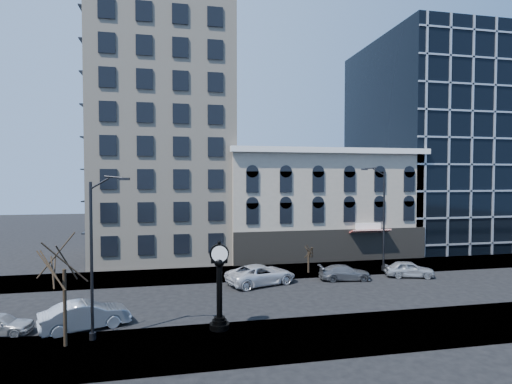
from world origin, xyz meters
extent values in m
plane|color=black|center=(0.00, 0.00, 0.00)|extent=(160.00, 160.00, 0.00)
cube|color=gray|center=(0.00, 8.00, 0.06)|extent=(160.00, 6.00, 0.12)
cube|color=gray|center=(0.00, -8.00, 0.06)|extent=(160.00, 6.00, 0.12)
cube|color=beige|center=(-6.00, 19.00, 19.00)|extent=(15.00, 15.00, 38.00)
cube|color=#A79C8A|center=(12.00, 16.00, 6.00)|extent=(22.00, 10.00, 12.00)
cube|color=white|center=(12.00, 10.80, 12.20)|extent=(22.60, 0.80, 0.60)
cube|color=black|center=(12.00, 10.95, 1.80)|extent=(22.00, 0.30, 3.60)
cube|color=maroon|center=(16.00, 10.40, 3.40)|extent=(4.50, 1.18, 0.55)
cube|color=black|center=(32.00, 21.00, 14.00)|extent=(20.00, 20.00, 28.00)
cylinder|color=black|center=(-2.25, -6.00, 0.29)|extent=(1.21, 1.21, 0.33)
cylinder|color=black|center=(-2.25, -6.00, 0.56)|extent=(0.88, 0.88, 0.22)
cylinder|color=black|center=(-2.25, -6.00, 0.76)|extent=(0.66, 0.66, 0.18)
cylinder|color=black|center=(-2.25, -6.00, 2.43)|extent=(0.35, 0.35, 3.19)
sphere|color=black|center=(-2.25, -6.00, 4.14)|extent=(0.62, 0.62, 0.62)
cube|color=black|center=(-2.25, -6.00, 4.25)|extent=(1.02, 0.39, 0.28)
cylinder|color=black|center=(-2.25, -6.00, 4.69)|extent=(1.19, 0.52, 1.15)
cylinder|color=white|center=(-2.25, -6.19, 4.69)|extent=(0.96, 0.17, 0.97)
cylinder|color=white|center=(-2.25, -5.81, 4.69)|extent=(0.96, 0.17, 0.97)
sphere|color=black|center=(-2.25, -6.00, 5.35)|extent=(0.22, 0.22, 0.22)
cylinder|color=black|center=(-9.42, -6.21, 4.56)|extent=(0.17, 0.17, 8.87)
cylinder|color=black|center=(-9.42, -6.21, 0.33)|extent=(0.37, 0.37, 0.41)
cube|color=black|center=(-7.50, -6.64, 9.15)|extent=(0.60, 0.35, 0.14)
cylinder|color=black|center=(15.19, 6.00, 5.00)|extent=(0.18, 0.18, 9.76)
cylinder|color=black|center=(15.19, 6.00, 0.35)|extent=(0.41, 0.41, 0.45)
cube|color=black|center=(13.16, 6.73, 10.05)|extent=(0.67, 0.45, 0.16)
cylinder|color=#302418|center=(-10.68, -6.83, 2.21)|extent=(0.19, 0.19, 4.19)
cylinder|color=#302418|center=(7.67, 6.60, 1.14)|extent=(0.20, 0.20, 2.04)
imported|color=#A5A8AD|center=(-10.24, -4.14, 0.85)|extent=(5.44, 3.57, 1.69)
imported|color=silver|center=(2.41, 3.79, 0.85)|extent=(6.74, 4.66, 1.71)
imported|color=#595B60|center=(10.13, 3.73, 0.67)|extent=(4.84, 2.43, 1.35)
imported|color=#A5A8AD|center=(16.45, 3.57, 0.74)|extent=(4.68, 2.90, 1.49)
camera|label=1|loc=(-4.76, -29.68, 9.20)|focal=28.00mm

